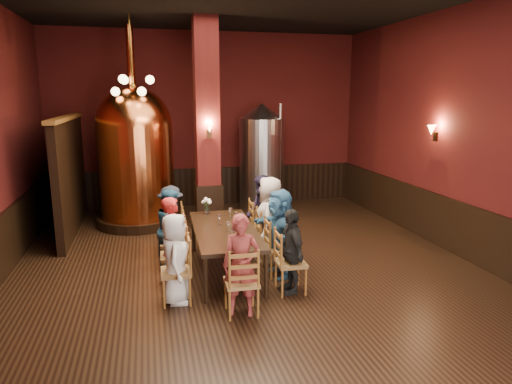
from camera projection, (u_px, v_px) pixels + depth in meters
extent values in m
plane|color=black|center=(249.00, 272.00, 7.67)|extent=(10.00, 10.00, 0.00)
cube|color=#4B1310|center=(208.00, 121.00, 11.95)|extent=(8.00, 0.02, 4.50)
cube|color=#4B1310|center=(452.00, 224.00, 2.44)|extent=(8.00, 0.02, 4.50)
cube|color=#4B1310|center=(468.00, 133.00, 8.10)|extent=(0.02, 10.00, 4.50)
cube|color=black|center=(457.00, 228.00, 8.46)|extent=(0.08, 9.90, 1.00)
cube|color=black|center=(209.00, 186.00, 12.28)|extent=(7.90, 0.08, 1.00)
cube|color=#4B1310|center=(207.00, 126.00, 9.79)|extent=(0.58, 0.58, 4.50)
cube|color=black|center=(70.00, 177.00, 9.73)|extent=(0.22, 3.50, 2.40)
cube|color=black|center=(225.00, 230.00, 7.55)|extent=(1.06, 2.42, 0.06)
cylinder|color=black|center=(206.00, 281.00, 6.45)|extent=(0.07, 0.07, 0.69)
cylinder|color=black|center=(266.00, 276.00, 6.63)|extent=(0.07, 0.07, 0.69)
cylinder|color=black|center=(194.00, 233.00, 8.63)|extent=(0.07, 0.07, 0.69)
cylinder|color=black|center=(239.00, 231.00, 8.81)|extent=(0.07, 0.07, 0.69)
imported|color=white|center=(175.00, 259.00, 6.44)|extent=(0.49, 0.68, 1.31)
imported|color=red|center=(174.00, 241.00, 7.07)|extent=(0.44, 0.57, 1.39)
imported|color=navy|center=(172.00, 229.00, 7.70)|extent=(0.53, 0.74, 1.39)
imported|color=black|center=(171.00, 221.00, 8.35)|extent=(0.78, 0.97, 1.31)
imported|color=black|center=(291.00, 251.00, 6.79)|extent=(0.37, 0.78, 1.29)
imported|color=#2F618E|center=(279.00, 233.00, 7.41)|extent=(0.60, 1.39, 1.45)
imported|color=#BCAFA6|center=(270.00, 220.00, 8.03)|extent=(0.73, 0.87, 1.53)
imported|color=#1E1831|center=(262.00, 213.00, 8.68)|extent=(0.34, 0.70, 1.43)
imported|color=maroon|center=(241.00, 265.00, 6.08)|extent=(0.58, 0.47, 1.39)
cylinder|color=black|center=(140.00, 219.00, 10.49)|extent=(1.85, 1.85, 0.21)
cylinder|color=#D26530|center=(137.00, 171.00, 10.25)|extent=(1.86, 1.86, 2.06)
sphere|color=#D26530|center=(134.00, 125.00, 10.04)|extent=(1.65, 1.65, 1.65)
cylinder|color=#D26530|center=(130.00, 57.00, 9.73)|extent=(0.16, 0.16, 1.34)
cylinder|color=#B2B2B7|center=(262.00, 165.00, 11.59)|extent=(1.19, 1.19, 2.33)
cone|color=#B2B2B7|center=(262.00, 111.00, 11.31)|extent=(1.12, 1.12, 0.37)
cylinder|color=#B2B2B7|center=(280.00, 157.00, 11.27)|extent=(0.07, 0.07, 2.61)
cylinder|color=white|center=(207.00, 210.00, 8.45)|extent=(0.09, 0.09, 0.17)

